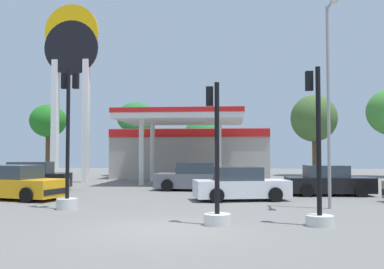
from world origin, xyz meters
TOP-DOWN VIEW (x-y plane):
  - ground_plane at (0.00, 0.00)m, footprint 90.00×90.00m
  - gas_station at (-1.54, 22.57)m, footprint 12.43×12.32m
  - station_pole_sign at (-9.60, 17.65)m, footprint 3.90×0.56m
  - car_0 at (2.15, 7.30)m, footprint 4.37×2.61m
  - car_1 at (-9.36, 11.00)m, footprint 4.63×2.49m
  - car_2 at (6.49, 9.88)m, footprint 4.19×2.06m
  - car_4 at (-0.26, 11.98)m, footprint 4.44×2.24m
  - car_5 at (-7.80, 6.69)m, footprint 4.58×2.80m
  - traffic_signal_0 at (4.23, 0.95)m, footprint 0.79×0.79m
  - traffic_signal_1 at (-4.30, 3.76)m, footprint 0.78×0.78m
  - traffic_signal_2 at (1.31, 0.82)m, footprint 0.78×0.78m
  - tree_0 at (-15.33, 26.88)m, footprint 3.37×3.37m
  - tree_1 at (-6.79, 26.15)m, footprint 3.45×3.45m
  - tree_2 at (-0.65, 26.53)m, footprint 3.39×3.39m
  - tree_3 at (9.21, 27.75)m, footprint 4.14×4.14m
  - corner_streetlamp at (5.40, 4.58)m, footprint 0.24×1.48m

SIDE VIEW (x-z plane):
  - ground_plane at x=0.00m, z-range 0.00..0.00m
  - car_0 at x=2.15m, z-range -0.07..1.40m
  - car_2 at x=6.49m, z-range -0.07..1.40m
  - car_5 at x=-7.80m, z-range -0.07..1.46m
  - car_4 at x=-0.26m, z-range -0.07..1.47m
  - car_1 at x=-9.36m, z-range -0.07..1.51m
  - traffic_signal_2 at x=1.31m, z-range -1.01..3.14m
  - traffic_signal_0 at x=4.23m, z-range -1.06..3.52m
  - traffic_signal_1 at x=-4.30m, z-range -1.00..4.17m
  - gas_station at x=-1.54m, z-range -0.11..4.72m
  - tree_2 at x=-0.65m, z-range 1.09..6.61m
  - corner_streetlamp at x=5.40m, z-range 0.72..8.37m
  - tree_0 at x=-15.33m, z-range 1.72..8.30m
  - tree_3 at x=9.21m, z-range 1.52..8.81m
  - tree_1 at x=-6.79m, z-range 1.88..8.54m
  - station_pole_sign at x=-9.60m, z-range 1.71..14.41m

